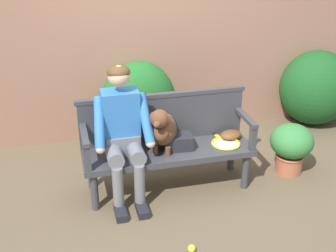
{
  "coord_description": "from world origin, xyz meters",
  "views": [
    {
      "loc": [
        -0.93,
        -3.69,
        2.48
      ],
      "look_at": [
        0.0,
        0.0,
        0.69
      ],
      "focal_mm": 47.46,
      "sensor_mm": 36.0,
      "label": 1
    }
  ],
  "objects_px": {
    "tennis_racket": "(224,142)",
    "tennis_ball": "(192,248)",
    "garden_bench": "(168,154)",
    "baseball_glove": "(231,135)",
    "sports_bag": "(178,142)",
    "dog_on_bench": "(163,129)",
    "potted_plant": "(291,145)",
    "person_seated": "(122,129)"
  },
  "relations": [
    {
      "from": "tennis_racket",
      "to": "tennis_ball",
      "type": "height_order",
      "value": "tennis_racket"
    },
    {
      "from": "garden_bench",
      "to": "tennis_racket",
      "type": "distance_m",
      "value": 0.58
    },
    {
      "from": "baseball_glove",
      "to": "sports_bag",
      "type": "height_order",
      "value": "sports_bag"
    },
    {
      "from": "dog_on_bench",
      "to": "tennis_racket",
      "type": "relative_size",
      "value": 0.83
    },
    {
      "from": "garden_bench",
      "to": "baseball_glove",
      "type": "distance_m",
      "value": 0.68
    },
    {
      "from": "tennis_racket",
      "to": "dog_on_bench",
      "type": "bearing_deg",
      "value": -178.04
    },
    {
      "from": "baseball_glove",
      "to": "tennis_racket",
      "type": "bearing_deg",
      "value": -150.55
    },
    {
      "from": "tennis_racket",
      "to": "baseball_glove",
      "type": "distance_m",
      "value": 0.13
    },
    {
      "from": "tennis_racket",
      "to": "tennis_ball",
      "type": "distance_m",
      "value": 1.22
    },
    {
      "from": "baseball_glove",
      "to": "garden_bench",
      "type": "bearing_deg",
      "value": 176.62
    },
    {
      "from": "potted_plant",
      "to": "baseball_glove",
      "type": "bearing_deg",
      "value": 173.06
    },
    {
      "from": "garden_bench",
      "to": "potted_plant",
      "type": "relative_size",
      "value": 3.02
    },
    {
      "from": "garden_bench",
      "to": "dog_on_bench",
      "type": "height_order",
      "value": "dog_on_bench"
    },
    {
      "from": "dog_on_bench",
      "to": "baseball_glove",
      "type": "bearing_deg",
      "value": 7.63
    },
    {
      "from": "sports_bag",
      "to": "potted_plant",
      "type": "relative_size",
      "value": 0.51
    },
    {
      "from": "garden_bench",
      "to": "sports_bag",
      "type": "xyz_separation_m",
      "value": [
        0.1,
        0.0,
        0.13
      ]
    },
    {
      "from": "tennis_racket",
      "to": "baseball_glove",
      "type": "xyz_separation_m",
      "value": [
        0.1,
        0.08,
        0.04
      ]
    },
    {
      "from": "garden_bench",
      "to": "person_seated",
      "type": "distance_m",
      "value": 0.55
    },
    {
      "from": "baseball_glove",
      "to": "sports_bag",
      "type": "distance_m",
      "value": 0.58
    },
    {
      "from": "person_seated",
      "to": "tennis_racket",
      "type": "relative_size",
      "value": 2.25
    },
    {
      "from": "person_seated",
      "to": "sports_bag",
      "type": "height_order",
      "value": "person_seated"
    },
    {
      "from": "tennis_racket",
      "to": "tennis_ball",
      "type": "relative_size",
      "value": 8.78
    },
    {
      "from": "garden_bench",
      "to": "tennis_racket",
      "type": "xyz_separation_m",
      "value": [
        0.58,
        -0.01,
        0.07
      ]
    },
    {
      "from": "person_seated",
      "to": "baseball_glove",
      "type": "bearing_deg",
      "value": 3.87
    },
    {
      "from": "garden_bench",
      "to": "dog_on_bench",
      "type": "relative_size",
      "value": 3.43
    },
    {
      "from": "person_seated",
      "to": "dog_on_bench",
      "type": "relative_size",
      "value": 2.71
    },
    {
      "from": "tennis_racket",
      "to": "tennis_ball",
      "type": "xyz_separation_m",
      "value": [
        -0.62,
        -0.96,
        -0.41
      ]
    },
    {
      "from": "person_seated",
      "to": "potted_plant",
      "type": "xyz_separation_m",
      "value": [
        1.76,
        -0.0,
        -0.39
      ]
    },
    {
      "from": "dog_on_bench",
      "to": "tennis_ball",
      "type": "bearing_deg",
      "value": -89.53
    },
    {
      "from": "garden_bench",
      "to": "potted_plant",
      "type": "bearing_deg",
      "value": -0.71
    },
    {
      "from": "tennis_ball",
      "to": "sports_bag",
      "type": "bearing_deg",
      "value": 81.69
    },
    {
      "from": "person_seated",
      "to": "tennis_racket",
      "type": "bearing_deg",
      "value": -0.04
    },
    {
      "from": "person_seated",
      "to": "tennis_racket",
      "type": "xyz_separation_m",
      "value": [
        1.01,
        -0.0,
        -0.26
      ]
    },
    {
      "from": "tennis_ball",
      "to": "potted_plant",
      "type": "relative_size",
      "value": 0.12
    },
    {
      "from": "tennis_ball",
      "to": "tennis_racket",
      "type": "bearing_deg",
      "value": 57.1
    },
    {
      "from": "person_seated",
      "to": "potted_plant",
      "type": "distance_m",
      "value": 1.81
    },
    {
      "from": "dog_on_bench",
      "to": "person_seated",
      "type": "bearing_deg",
      "value": 176.66
    },
    {
      "from": "sports_bag",
      "to": "person_seated",
      "type": "bearing_deg",
      "value": -178.38
    },
    {
      "from": "garden_bench",
      "to": "sports_bag",
      "type": "height_order",
      "value": "sports_bag"
    },
    {
      "from": "tennis_racket",
      "to": "baseball_glove",
      "type": "relative_size",
      "value": 2.63
    },
    {
      "from": "garden_bench",
      "to": "dog_on_bench",
      "type": "xyz_separation_m",
      "value": [
        -0.05,
        -0.03,
        0.3
      ]
    },
    {
      "from": "dog_on_bench",
      "to": "sports_bag",
      "type": "distance_m",
      "value": 0.23
    }
  ]
}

